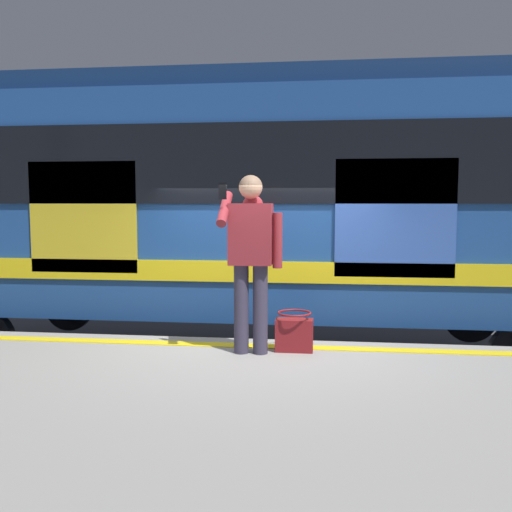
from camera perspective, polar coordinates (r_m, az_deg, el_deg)
name	(u,v)px	position (r m, az deg, el deg)	size (l,w,h in m)	color
ground_plane	(261,424)	(6.18, 0.53, -16.75)	(24.18, 24.18, 0.00)	#3D3D3F
platform	(231,468)	(4.25, -2.59, -20.81)	(14.95, 3.87, 0.92)	gray
safety_line	(258,346)	(5.61, 0.19, -9.15)	(14.66, 0.16, 0.01)	yellow
track_rail_near	(273,377)	(7.41, 1.72, -12.27)	(19.44, 0.08, 0.16)	slate
track_rail_far	(281,349)	(8.78, 2.59, -9.43)	(19.44, 0.08, 0.16)	slate
train_carriage	(251,198)	(7.81, -0.49, 5.96)	(10.16, 3.05, 3.74)	#1E478C
passenger	(251,249)	(5.21, -0.52, 0.72)	(0.57, 0.55, 1.67)	#383347
handbag	(294,333)	(5.41, 3.92, -7.83)	(0.36, 0.32, 0.38)	maroon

